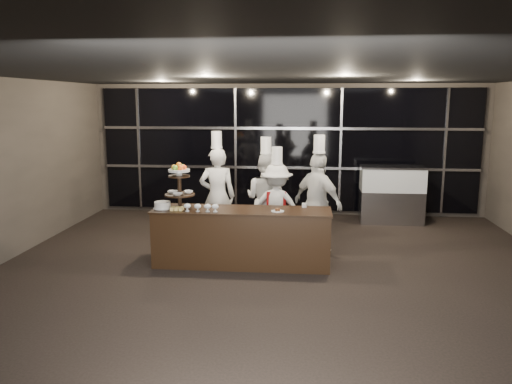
# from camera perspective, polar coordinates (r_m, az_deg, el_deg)

# --- Properties ---
(room) EXTENTS (10.00, 10.00, 10.00)m
(room) POSITION_cam_1_polar(r_m,az_deg,el_deg) (6.62, 2.17, 0.61)
(room) COLOR black
(room) RESTS_ON ground
(window_wall) EXTENTS (8.60, 0.10, 2.80)m
(window_wall) POSITION_cam_1_polar(r_m,az_deg,el_deg) (11.51, 3.62, 4.81)
(window_wall) COLOR black
(window_wall) RESTS_ON ground
(buffet_counter) EXTENTS (2.84, 0.74, 0.92)m
(buffet_counter) POSITION_cam_1_polar(r_m,az_deg,el_deg) (8.04, -1.63, -5.16)
(buffet_counter) COLOR black
(buffet_counter) RESTS_ON ground
(display_stand) EXTENTS (0.48, 0.48, 0.74)m
(display_stand) POSITION_cam_1_polar(r_m,az_deg,el_deg) (8.04, -8.76, 1.09)
(display_stand) COLOR black
(display_stand) RESTS_ON buffet_counter
(compotes) EXTENTS (0.55, 0.11, 0.12)m
(compotes) POSITION_cam_1_polar(r_m,az_deg,el_deg) (7.80, -6.21, -1.66)
(compotes) COLOR silver
(compotes) RESTS_ON buffet_counter
(layer_cake) EXTENTS (0.30, 0.30, 0.11)m
(layer_cake) POSITION_cam_1_polar(r_m,az_deg,el_deg) (8.13, -10.63, -1.49)
(layer_cake) COLOR white
(layer_cake) RESTS_ON buffet_counter
(pastry_squares) EXTENTS (0.20, 0.13, 0.05)m
(pastry_squares) POSITION_cam_1_polar(r_m,az_deg,el_deg) (7.96, -9.02, -1.89)
(pastry_squares) COLOR #FEDE7C
(pastry_squares) RESTS_ON buffet_counter
(small_plate) EXTENTS (0.20, 0.20, 0.05)m
(small_plate) POSITION_cam_1_polar(r_m,az_deg,el_deg) (7.78, 2.49, -2.14)
(small_plate) COLOR white
(small_plate) RESTS_ON buffet_counter
(chef_cup) EXTENTS (0.08, 0.08, 0.07)m
(chef_cup) POSITION_cam_1_polar(r_m,az_deg,el_deg) (8.11, 5.54, -1.52)
(chef_cup) COLOR white
(chef_cup) RESTS_ON buffet_counter
(display_case) EXTENTS (1.35, 0.59, 1.24)m
(display_case) POSITION_cam_1_polar(r_m,az_deg,el_deg) (11.15, 15.25, 0.04)
(display_case) COLOR #A5A5AA
(display_case) RESTS_ON ground
(chef_a) EXTENTS (0.71, 0.52, 2.09)m
(chef_a) POSITION_cam_1_polar(r_m,az_deg,el_deg) (9.15, -4.43, -0.37)
(chef_a) COLOR silver
(chef_a) RESTS_ON ground
(chef_b) EXTENTS (1.02, 0.94, 1.98)m
(chef_b) POSITION_cam_1_polar(r_m,az_deg,el_deg) (9.16, 1.12, -0.72)
(chef_b) COLOR silver
(chef_b) RESTS_ON ground
(chef_c) EXTENTS (1.04, 0.65, 1.83)m
(chef_c) POSITION_cam_1_polar(r_m,az_deg,el_deg) (8.90, 2.37, -1.58)
(chef_c) COLOR silver
(chef_c) RESTS_ON ground
(chef_d) EXTENTS (1.04, 1.02, 2.06)m
(chef_d) POSITION_cam_1_polar(r_m,az_deg,el_deg) (8.64, 7.09, -1.22)
(chef_d) COLOR silver
(chef_d) RESTS_ON ground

